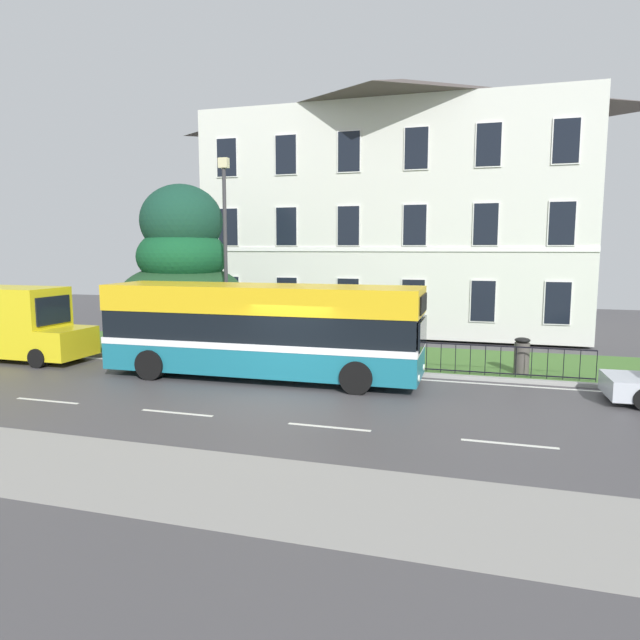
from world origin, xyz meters
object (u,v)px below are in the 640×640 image
object	(u,v)px
georgian_townhouse	(400,203)
street_lamp_post	(225,245)
single_decker_bus	(262,330)
white_panel_van	(9,323)
litter_bin	(522,355)
evergreen_tree	(181,286)

from	to	relation	value
georgian_townhouse	street_lamp_post	size ratio (longest dim) A/B	2.48
single_decker_bus	white_panel_van	size ratio (longest dim) A/B	1.76
single_decker_bus	street_lamp_post	size ratio (longest dim) A/B	1.40
street_lamp_post	litter_bin	bearing A→B (deg)	-1.47
evergreen_tree	street_lamp_post	xyz separation A→B (m)	(2.52, -1.03, 1.65)
white_panel_van	street_lamp_post	distance (m)	8.57
evergreen_tree	white_panel_van	bearing A→B (deg)	-144.74
litter_bin	georgian_townhouse	bearing A→B (deg)	116.77
street_lamp_post	litter_bin	distance (m)	11.12
single_decker_bus	litter_bin	xyz separation A→B (m)	(7.96, 2.52, -0.87)
georgian_townhouse	street_lamp_post	bearing A→B (deg)	-113.27
single_decker_bus	street_lamp_post	bearing A→B (deg)	131.64
evergreen_tree	single_decker_bus	size ratio (longest dim) A/B	0.67
evergreen_tree	litter_bin	world-z (taller)	evergreen_tree
evergreen_tree	white_panel_van	distance (m)	6.40
evergreen_tree	single_decker_bus	distance (m)	6.45
evergreen_tree	litter_bin	distance (m)	13.26
street_lamp_post	evergreen_tree	bearing A→B (deg)	157.84
georgian_townhouse	single_decker_bus	bearing A→B (deg)	-99.02
georgian_townhouse	evergreen_tree	world-z (taller)	georgian_townhouse
white_panel_van	street_lamp_post	bearing A→B (deg)	19.07
evergreen_tree	georgian_townhouse	bearing A→B (deg)	54.11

